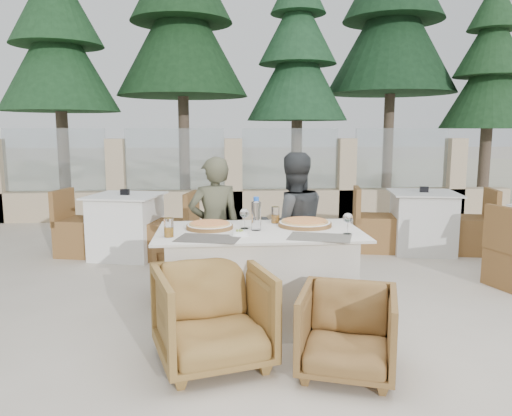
{
  "coord_description": "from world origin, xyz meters",
  "views": [
    {
      "loc": [
        -0.31,
        -3.87,
        1.55
      ],
      "look_at": [
        0.02,
        0.26,
        0.9
      ],
      "focal_mm": 35.0,
      "sensor_mm": 36.0,
      "label": 1
    }
  ],
  "objects": [
    {
      "name": "olive_dish",
      "position": [
        -0.14,
        -0.22,
        0.79
      ],
      "size": [
        0.14,
        0.14,
        0.04
      ],
      "primitive_type": null,
      "rotation": [
        0.0,
        0.0,
        -0.34
      ],
      "color": "white",
      "rests_on": "dining_table"
    },
    {
      "name": "placemat_near_left",
      "position": [
        -0.37,
        -0.32,
        0.77
      ],
      "size": [
        0.51,
        0.4,
        0.0
      ],
      "primitive_type": "cube",
      "rotation": [
        0.0,
        0.0,
        -0.25
      ],
      "color": "#4F4A44",
      "rests_on": "dining_table"
    },
    {
      "name": "pine_mid_left",
      "position": [
        -1.0,
        7.5,
        3.25
      ],
      "size": [
        2.86,
        2.86,
        6.5
      ],
      "primitive_type": "cone",
      "color": "#193C1C",
      "rests_on": "ground"
    },
    {
      "name": "bg_table_a",
      "position": [
        -1.41,
        2.23,
        0.39
      ],
      "size": [
        1.79,
        1.19,
        0.77
      ],
      "primitive_type": null,
      "rotation": [
        0.0,
        0.0,
        -0.24
      ],
      "color": "white",
      "rests_on": "ground"
    },
    {
      "name": "pine_mid_right",
      "position": [
        3.8,
        7.8,
        3.4
      ],
      "size": [
        2.99,
        2.99,
        6.8
      ],
      "primitive_type": "cone",
      "color": "#17391E",
      "rests_on": "ground"
    },
    {
      "name": "beer_glass_left",
      "position": [
        -0.66,
        -0.23,
        0.84
      ],
      "size": [
        0.09,
        0.09,
        0.14
      ],
      "primitive_type": "cylinder",
      "rotation": [
        0.0,
        0.0,
        0.26
      ],
      "color": "orange",
      "rests_on": "dining_table"
    },
    {
      "name": "pine_far_right",
      "position": [
        5.5,
        6.5,
        2.25
      ],
      "size": [
        1.98,
        1.98,
        4.5
      ],
      "primitive_type": "cone",
      "color": "#1E4422",
      "rests_on": "ground"
    },
    {
      "name": "pizza_left",
      "position": [
        -0.36,
        0.05,
        0.79
      ],
      "size": [
        0.38,
        0.38,
        0.05
      ],
      "primitive_type": "cylinder",
      "rotation": [
        0.0,
        0.0,
        -0.01
      ],
      "color": "#D5481D",
      "rests_on": "dining_table"
    },
    {
      "name": "pine_centre",
      "position": [
        1.5,
        7.2,
        2.5
      ],
      "size": [
        2.2,
        2.2,
        5.0
      ],
      "primitive_type": "cone",
      "color": "#204C2A",
      "rests_on": "ground"
    },
    {
      "name": "ground",
      "position": [
        0.0,
        0.0,
        0.0
      ],
      "size": [
        80.0,
        80.0,
        0.0
      ],
      "primitive_type": "plane",
      "color": "beige",
      "rests_on": "ground"
    },
    {
      "name": "diner_left",
      "position": [
        -0.33,
        0.63,
        0.66
      ],
      "size": [
        0.53,
        0.39,
        1.32
      ],
      "primitive_type": "imported",
      "rotation": [
        0.0,
        0.0,
        3.31
      ],
      "color": "#4B4C37",
      "rests_on": "ground"
    },
    {
      "name": "perimeter_wall_far",
      "position": [
        0.0,
        4.8,
        0.8
      ],
      "size": [
        10.0,
        0.34,
        1.6
      ],
      "primitive_type": null,
      "color": "#CAB38E",
      "rests_on": "ground"
    },
    {
      "name": "armchair_near_left",
      "position": [
        -0.34,
        -0.71,
        0.33
      ],
      "size": [
        0.88,
        0.89,
        0.66
      ],
      "primitive_type": "imported",
      "rotation": [
        0.0,
        0.0,
        0.27
      ],
      "color": "olive",
      "rests_on": "ground"
    },
    {
      "name": "placemat_near_right",
      "position": [
        0.45,
        -0.34,
        0.77
      ],
      "size": [
        0.52,
        0.43,
        0.0
      ],
      "primitive_type": "cube",
      "rotation": [
        0.0,
        0.0,
        -0.32
      ],
      "color": "#615C53",
      "rests_on": "dining_table"
    },
    {
      "name": "wine_glass_corner",
      "position": [
        0.68,
        -0.25,
        0.86
      ],
      "size": [
        0.08,
        0.08,
        0.18
      ],
      "primitive_type": null,
      "rotation": [
        0.0,
        0.0,
        -0.1
      ],
      "color": "white",
      "rests_on": "dining_table"
    },
    {
      "name": "sand_patch",
      "position": [
        0.0,
        14.0,
        0.01
      ],
      "size": [
        30.0,
        16.0,
        0.01
      ],
      "primitive_type": "cube",
      "color": "beige",
      "rests_on": "ground"
    },
    {
      "name": "armchair_far_left",
      "position": [
        -0.5,
        0.6,
        0.29
      ],
      "size": [
        0.72,
        0.74,
        0.58
      ],
      "primitive_type": "imported",
      "rotation": [
        0.0,
        0.0,
        2.98
      ],
      "color": "brown",
      "rests_on": "ground"
    },
    {
      "name": "armchair_near_right",
      "position": [
        0.51,
        -0.91,
        0.28
      ],
      "size": [
        0.76,
        0.77,
        0.56
      ],
      "primitive_type": "imported",
      "rotation": [
        0.0,
        0.0,
        -0.33
      ],
      "color": "brown",
      "rests_on": "ground"
    },
    {
      "name": "bg_table_b",
      "position": [
        2.31,
        2.19,
        0.39
      ],
      "size": [
        1.77,
        1.12,
        0.77
      ],
      "primitive_type": null,
      "rotation": [
        0.0,
        0.0,
        -0.19
      ],
      "color": "silver",
      "rests_on": "ground"
    },
    {
      "name": "pine_far_left",
      "position": [
        -3.5,
        7.0,
        2.75
      ],
      "size": [
        2.42,
        2.42,
        5.5
      ],
      "primitive_type": "cone",
      "color": "#1F4824",
      "rests_on": "ground"
    },
    {
      "name": "water_bottle",
      "position": [
        0.0,
        -0.04,
        0.9
      ],
      "size": [
        0.1,
        0.1,
        0.26
      ],
      "primitive_type": "cylinder",
      "rotation": [
        0.0,
        0.0,
        0.32
      ],
      "color": "#A8C7DD",
      "rests_on": "dining_table"
    },
    {
      "name": "beer_glass_right",
      "position": [
        0.19,
        0.25,
        0.84
      ],
      "size": [
        0.07,
        0.07,
        0.14
      ],
      "primitive_type": "cylinder",
      "rotation": [
        0.0,
        0.0,
        -0.08
      ],
      "color": "orange",
      "rests_on": "dining_table"
    },
    {
      "name": "armchair_far_right",
      "position": [
        0.36,
        0.69,
        0.28
      ],
      "size": [
        0.66,
        0.68,
        0.56
      ],
      "primitive_type": "imported",
      "rotation": [
        0.0,
        0.0,
        3.26
      ],
      "color": "brown",
      "rests_on": "ground"
    },
    {
      "name": "pizza_right",
      "position": [
        0.41,
        0.1,
        0.8
      ],
      "size": [
        0.5,
        0.5,
        0.06
      ],
      "primitive_type": "cylinder",
      "rotation": [
        0.0,
        0.0,
        0.16
      ],
      "color": "#CC4C1B",
      "rests_on": "dining_table"
    },
    {
      "name": "dining_table",
      "position": [
        0.02,
        -0.04,
        0.39
      ],
      "size": [
        1.6,
        0.9,
        0.77
      ],
      "primitive_type": null,
      "color": "silver",
      "rests_on": "ground"
    },
    {
      "name": "diner_right",
      "position": [
        0.38,
        0.52,
        0.68
      ],
      "size": [
        0.72,
        0.6,
        1.35
      ],
      "primitive_type": "imported",
      "rotation": [
        0.0,
        0.0,
        3.29
      ],
      "color": "#323537",
      "rests_on": "ground"
    },
    {
      "name": "wine_glass_centre",
      "position": [
        -0.09,
        0.03,
        0.86
      ],
      "size": [
        0.1,
        0.1,
        0.18
      ],
      "primitive_type": null,
      "rotation": [
        0.0,
        0.0,
        0.31
      ],
      "color": "white",
      "rests_on": "dining_table"
    }
  ]
}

